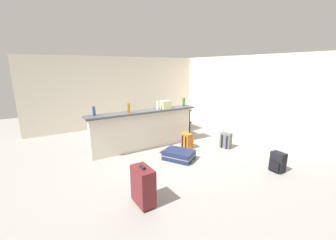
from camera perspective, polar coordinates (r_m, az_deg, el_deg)
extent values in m
cube|color=gray|center=(5.85, -0.70, -8.06)|extent=(13.00, 13.00, 0.05)
cube|color=silver|center=(8.25, -11.66, 7.28)|extent=(6.60, 0.10, 2.50)
cube|color=silver|center=(7.70, 18.13, 6.42)|extent=(0.10, 6.00, 2.50)
cube|color=silver|center=(5.81, -6.25, -2.85)|extent=(2.80, 0.20, 0.99)
cube|color=#4C4C51|center=(5.68, -6.39, 2.18)|extent=(2.96, 0.40, 0.05)
cylinder|color=#284C89|center=(5.34, -18.82, 2.23)|extent=(0.07, 0.07, 0.22)
cylinder|color=#9E661E|center=(5.41, -10.26, 3.04)|extent=(0.06, 0.06, 0.25)
cylinder|color=silver|center=(5.78, -2.71, 3.87)|extent=(0.07, 0.07, 0.23)
cylinder|color=#2D6B38|center=(6.25, 4.12, 4.64)|extent=(0.07, 0.07, 0.24)
cube|color=beige|center=(5.91, -0.59, 4.05)|extent=(0.26, 0.18, 0.22)
cube|color=#4C331E|center=(7.41, 1.04, 2.67)|extent=(1.10, 0.80, 0.04)
cylinder|color=#4C331E|center=(6.96, -0.89, -1.19)|extent=(0.06, 0.06, 0.70)
cylinder|color=#4C331E|center=(7.49, 5.60, -0.17)|extent=(0.06, 0.06, 0.70)
cylinder|color=#4C331E|center=(7.53, -3.50, -0.04)|extent=(0.06, 0.06, 0.70)
cylinder|color=#4C331E|center=(8.02, 2.69, 0.84)|extent=(0.06, 0.06, 0.70)
cube|color=black|center=(6.94, 3.88, -0.57)|extent=(0.46, 0.46, 0.04)
cube|color=black|center=(7.01, 2.89, 1.77)|extent=(0.40, 0.10, 0.48)
cylinder|color=black|center=(6.79, 3.81, -2.89)|extent=(0.04, 0.04, 0.41)
cylinder|color=black|center=(7.00, 5.70, -2.39)|extent=(0.04, 0.04, 0.41)
cylinder|color=black|center=(7.01, 2.00, -2.32)|extent=(0.04, 0.04, 0.41)
cylinder|color=black|center=(7.22, 3.88, -1.85)|extent=(0.04, 0.04, 0.41)
cube|color=black|center=(7.99, -1.23, 1.38)|extent=(0.49, 0.49, 0.04)
cube|color=black|center=(7.81, -0.32, 3.04)|extent=(0.40, 0.13, 0.48)
cylinder|color=black|center=(8.26, -1.19, 0.20)|extent=(0.04, 0.04, 0.41)
cylinder|color=black|center=(8.05, -2.83, -0.19)|extent=(0.04, 0.04, 0.41)
cylinder|color=black|center=(8.04, 0.39, -0.18)|extent=(0.04, 0.04, 0.41)
cylinder|color=black|center=(7.82, -1.24, -0.59)|extent=(0.04, 0.04, 0.41)
cube|color=#1E284C|center=(5.25, 2.85, -9.12)|extent=(0.76, 0.83, 0.22)
cube|color=gray|center=(5.25, 2.85, -9.12)|extent=(0.78, 0.85, 0.02)
cube|color=#2D2D33|center=(5.43, -1.11, -8.33)|extent=(0.23, 0.21, 0.02)
cube|color=orange|center=(5.90, 4.95, -5.48)|extent=(0.20, 0.29, 0.42)
cube|color=#AB5918|center=(5.99, 5.73, -5.93)|extent=(0.08, 0.22, 0.19)
cube|color=black|center=(5.80, 4.65, -6.05)|extent=(0.03, 0.04, 0.36)
cube|color=black|center=(5.90, 3.76, -5.68)|extent=(0.03, 0.04, 0.36)
cube|color=maroon|center=(3.61, -6.54, -16.69)|extent=(0.25, 0.45, 0.60)
cylinder|color=black|center=(3.64, -4.95, -22.09)|extent=(0.03, 0.06, 0.06)
cylinder|color=black|center=(3.92, -7.73, -19.23)|extent=(0.03, 0.06, 0.06)
cube|color=#232328|center=(3.46, -6.69, -12.12)|extent=(0.04, 0.14, 0.04)
cube|color=slate|center=(6.13, 14.90, -5.15)|extent=(0.26, 0.32, 0.42)
cube|color=#515155|center=(6.25, 15.29, -5.53)|extent=(0.13, 0.23, 0.19)
cube|color=black|center=(6.02, 15.09, -5.72)|extent=(0.03, 0.04, 0.36)
cube|color=black|center=(6.08, 13.89, -5.46)|extent=(0.03, 0.04, 0.36)
cube|color=black|center=(5.19, 26.82, -9.78)|extent=(0.19, 0.28, 0.42)
cube|color=black|center=(5.13, 26.04, -10.85)|extent=(0.06, 0.22, 0.19)
cube|color=black|center=(5.31, 26.77, -9.48)|extent=(0.02, 0.04, 0.36)
cube|color=black|center=(5.25, 28.05, -9.93)|extent=(0.02, 0.04, 0.36)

